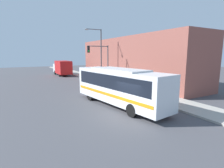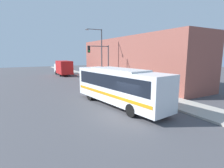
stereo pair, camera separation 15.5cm
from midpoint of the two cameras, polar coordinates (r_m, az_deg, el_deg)
ground_plane at (r=13.12m, az=4.47°, el=-10.65°), size 120.00×120.00×0.00m
sidewalk at (r=33.18m, az=-5.88°, el=1.89°), size 3.22×70.00×0.16m
building_facade at (r=30.24m, az=6.44°, el=7.79°), size 6.00×26.76×7.17m
city_bus at (r=15.40m, az=2.47°, el=-0.18°), size 3.82×10.46×3.32m
delivery_truck at (r=39.68m, az=-15.52°, el=5.22°), size 2.48×7.35×3.15m
fire_hydrant at (r=18.25m, az=12.70°, el=-3.24°), size 0.28×0.38×0.78m
traffic_light_pole at (r=25.18m, az=-3.23°, el=8.45°), size 3.28×0.35×5.65m
street_lamp at (r=27.72m, az=-3.86°, el=10.54°), size 2.75×0.28×8.19m
pedestrian_near_corner at (r=24.21m, az=4.29°, el=1.20°), size 0.34×0.34×1.64m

